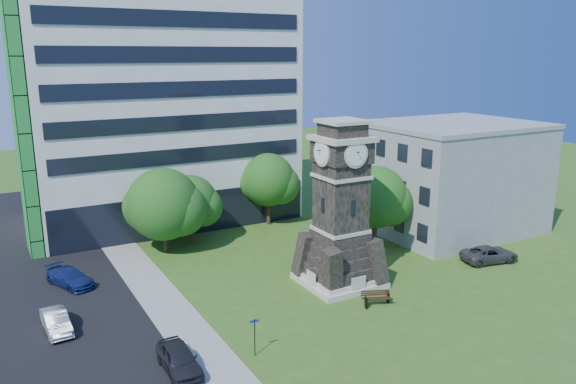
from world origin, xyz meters
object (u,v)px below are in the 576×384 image
street_sign (255,333)px  park_bench (377,297)px  car_east_lot (489,254)px  car_street_mid (56,322)px  car_street_south (179,359)px  clock_tower (340,215)px  car_street_north (70,277)px

street_sign → park_bench: bearing=16.4°
car_east_lot → park_bench: size_ratio=2.39×
car_street_mid → park_bench: size_ratio=1.92×
car_street_south → car_street_mid: bearing=123.5°
clock_tower → car_street_north: (-17.65, 9.27, -4.64)m
car_street_south → car_east_lot: 27.80m
clock_tower → street_sign: clock_tower is taller
park_bench → street_sign: 10.37m
car_street_north → street_sign: 17.37m
street_sign → car_east_lot: bearing=15.2°
park_bench → street_sign: street_sign is taller
car_street_south → car_street_north: (-3.34, 15.05, -0.08)m
street_sign → clock_tower: bearing=37.8°
car_street_mid → car_street_north: bearing=71.8°
car_east_lot → street_sign: 23.68m
car_east_lot → car_street_north: bearing=81.4°
car_street_south → park_bench: size_ratio=2.12×
car_street_mid → car_east_lot: car_east_lot is taller
car_street_north → park_bench: car_street_north is taller
car_street_south → car_street_mid: (-5.17, 8.06, -0.09)m
car_street_north → street_sign: size_ratio=1.94×
car_east_lot → car_street_south: bearing=109.0°
car_street_north → car_east_lot: size_ratio=0.93×
park_bench → clock_tower: bearing=113.6°
car_street_south → car_street_mid: size_ratio=1.10×
car_street_mid → park_bench: 20.69m
clock_tower → park_bench: bearing=-88.8°
car_street_north → car_east_lot: bearing=-44.2°
car_street_north → street_sign: bearing=-87.5°
clock_tower → car_street_north: clock_tower is taller
car_street_mid → park_bench: car_street_mid is taller
car_street_mid → street_sign: street_sign is taller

